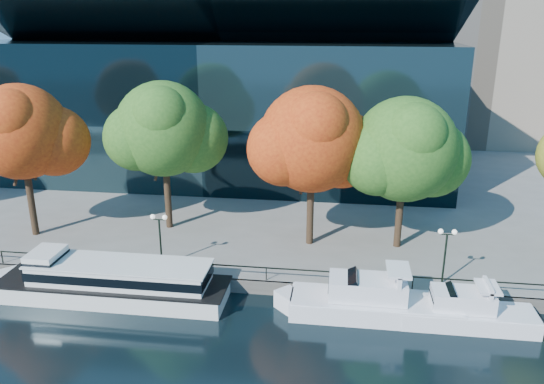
# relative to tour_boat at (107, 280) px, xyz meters

# --- Properties ---
(ground) EXTENTS (160.00, 160.00, 0.00)m
(ground) POSITION_rel_tour_boat_xyz_m (5.75, -1.08, -1.40)
(ground) COLOR black
(ground) RESTS_ON ground
(promenade) EXTENTS (90.00, 67.08, 1.00)m
(promenade) POSITION_rel_tour_boat_xyz_m (5.75, 35.29, -0.90)
(promenade) COLOR slate
(promenade) RESTS_ON ground
(railing) EXTENTS (88.20, 0.08, 0.99)m
(railing) POSITION_rel_tour_boat_xyz_m (5.75, 2.17, 0.54)
(railing) COLOR black
(railing) RESTS_ON promenade
(convention_building) EXTENTS (50.00, 24.57, 21.43)m
(convention_building) POSITION_rel_tour_boat_xyz_m (1.75, 30.70, 7.10)
(convention_building) COLOR black
(convention_building) RESTS_ON ground
(tour_boat) EXTENTS (17.38, 3.88, 3.30)m
(tour_boat) POSITION_rel_tour_boat_xyz_m (0.00, 0.00, 0.00)
(tour_boat) COLOR silver
(tour_boat) RESTS_ON ground
(cruiser_near) EXTENTS (12.14, 3.13, 3.52)m
(cruiser_near) POSITION_rel_tour_boat_xyz_m (17.69, 0.10, -0.31)
(cruiser_near) COLOR white
(cruiser_near) RESTS_ON ground
(cruiser_far) EXTENTS (9.37, 2.60, 3.06)m
(cruiser_far) POSITION_rel_tour_boat_xyz_m (23.52, -0.19, -0.43)
(cruiser_far) COLOR white
(cruiser_far) RESTS_ON ground
(tree_1) EXTENTS (9.57, 7.85, 12.67)m
(tree_1) POSITION_rel_tour_boat_xyz_m (-9.70, 7.63, 8.27)
(tree_1) COLOR black
(tree_1) RESTS_ON promenade
(tree_2) EXTENTS (9.90, 8.11, 12.69)m
(tree_2) POSITION_rel_tour_boat_xyz_m (1.06, 10.73, 8.15)
(tree_2) COLOR black
(tree_2) RESTS_ON promenade
(tree_3) EXTENTS (10.24, 8.39, 12.74)m
(tree_3) POSITION_rel_tour_boat_xyz_m (13.49, 8.90, 8.06)
(tree_3) COLOR black
(tree_3) RESTS_ON promenade
(tree_4) EXTENTS (10.02, 8.21, 12.01)m
(tree_4) POSITION_rel_tour_boat_xyz_m (20.50, 9.26, 7.43)
(tree_4) COLOR black
(tree_4) RESTS_ON promenade
(lamp_1) EXTENTS (1.26, 0.36, 4.03)m
(lamp_1) POSITION_rel_tour_boat_xyz_m (2.72, 3.42, 2.58)
(lamp_1) COLOR black
(lamp_1) RESTS_ON promenade
(lamp_2) EXTENTS (1.26, 0.36, 4.03)m
(lamp_2) POSITION_rel_tour_boat_xyz_m (22.91, 3.42, 2.58)
(lamp_2) COLOR black
(lamp_2) RESTS_ON promenade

